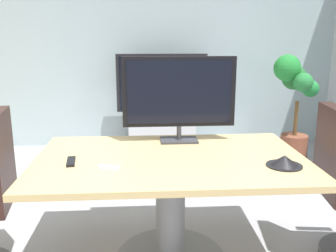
{
  "coord_description": "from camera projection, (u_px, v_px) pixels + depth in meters",
  "views": [
    {
      "loc": [
        -0.1,
        -2.05,
        1.54
      ],
      "look_at": [
        0.07,
        0.53,
        0.91
      ],
      "focal_mm": 39.79,
      "sensor_mm": 36.0,
      "label": 1
    }
  ],
  "objects": [
    {
      "name": "potted_plant",
      "position": [
        294.0,
        96.0,
        4.67
      ],
      "size": [
        0.61,
        0.66,
        1.32
      ],
      "color": "brown",
      "rests_on": "ground"
    },
    {
      "name": "wall_back_glass_partition",
      "position": [
        150.0,
        47.0,
        5.18
      ],
      "size": [
        5.31,
        0.1,
        2.77
      ],
      "primitive_type": "cube",
      "color": "#9EB2B7",
      "rests_on": "ground"
    },
    {
      "name": "whiteboard_marker",
      "position": [
        109.0,
        167.0,
        2.24
      ],
      "size": [
        0.13,
        0.04,
        0.02
      ],
      "primitive_type": "cube",
      "rotation": [
        0.0,
        0.0,
        -0.18
      ],
      "color": "silver",
      "rests_on": "conference_table"
    },
    {
      "name": "remote_control",
      "position": [
        71.0,
        162.0,
        2.34
      ],
      "size": [
        0.07,
        0.17,
        0.02
      ],
      "primitive_type": "cube",
      "rotation": [
        0.0,
        0.0,
        0.13
      ],
      "color": "black",
      "rests_on": "conference_table"
    },
    {
      "name": "conference_phone",
      "position": [
        284.0,
        161.0,
        2.28
      ],
      "size": [
        0.22,
        0.22,
        0.07
      ],
      "color": "black",
      "rests_on": "conference_table"
    },
    {
      "name": "tv_monitor",
      "position": [
        179.0,
        94.0,
        2.75
      ],
      "size": [
        0.84,
        0.18,
        0.64
      ],
      "color": "#333338",
      "rests_on": "conference_table"
    },
    {
      "name": "wall_display_unit",
      "position": [
        162.0,
        118.0,
        5.07
      ],
      "size": [
        1.2,
        0.36,
        1.31
      ],
      "color": "#B7BABC",
      "rests_on": "ground"
    },
    {
      "name": "conference_table",
      "position": [
        170.0,
        186.0,
        2.51
      ],
      "size": [
        1.78,
        1.11,
        0.76
      ],
      "color": "tan",
      "rests_on": "ground"
    }
  ]
}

